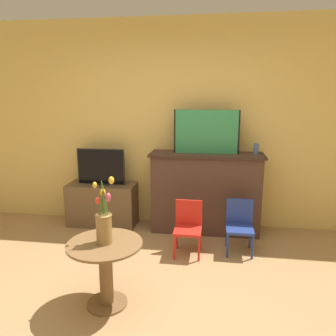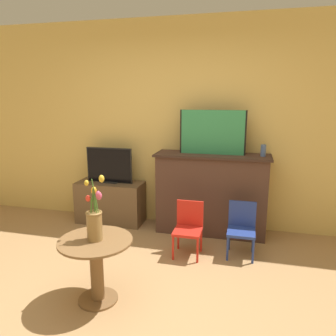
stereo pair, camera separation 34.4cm
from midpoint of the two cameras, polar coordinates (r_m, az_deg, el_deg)
The scene contains 11 objects.
ground_plane at distance 2.87m, azimuth -9.46°, elevation -24.91°, with size 14.00×14.00×0.00m, color #A87F51.
wall_back at distance 4.37m, azimuth -1.65°, elevation 7.48°, with size 8.00×0.06×2.70m.
fireplace_mantel at distance 4.23m, azimuth 4.27°, elevation -4.13°, with size 1.42×0.47×1.02m.
painting at distance 4.08m, azimuth 4.32°, elevation 6.28°, with size 0.81×0.03×0.54m.
mantel_candle at distance 4.11m, azimuth 12.80°, elevation 3.23°, with size 0.06×0.06×0.14m.
tv_stand at distance 4.60m, azimuth -13.47°, elevation -6.18°, with size 0.92×0.39×0.57m.
tv_monitor at distance 4.47m, azimuth -13.78°, elevation 0.12°, with size 0.64×0.12×0.48m.
chair_red at distance 3.68m, azimuth 0.83°, elevation -9.91°, with size 0.30×0.30×0.59m.
chair_blue at distance 3.77m, azimuth 9.79°, elevation -9.53°, with size 0.30×0.30×0.59m.
side_table at distance 2.90m, azimuth -14.31°, elevation -16.14°, with size 0.62×0.62×0.56m.
vase_tulips at distance 2.75m, azimuth -14.67°, elevation -9.31°, with size 0.19×0.17×0.55m.
Camera 1 is at (0.57, -2.19, 1.74)m, focal length 35.00 mm.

